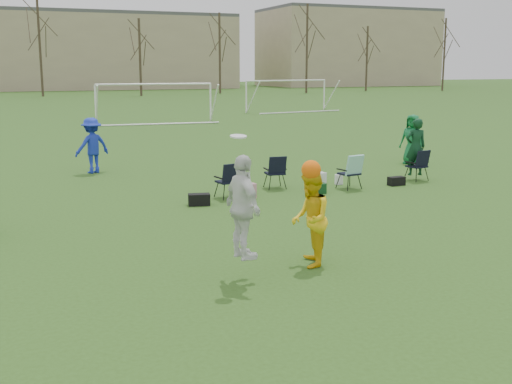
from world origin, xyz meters
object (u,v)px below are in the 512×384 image
fielder_green_far (412,139)px  goal_right (287,87)px  goal_mid (154,92)px  center_contest (282,213)px  fielder_blue (92,145)px

fielder_green_far → goal_right: (7.42, 26.91, 1.02)m
fielder_green_far → goal_mid: (-4.58, 20.91, 1.02)m
fielder_green_far → center_contest: bearing=-75.2°
goal_mid → goal_right: 13.42m
fielder_blue → fielder_green_far: (11.12, -2.31, -0.02)m
fielder_green_far → fielder_blue: bearing=-132.2°
fielder_green_far → center_contest: center_contest is taller
center_contest → goal_right: 40.38m
center_contest → goal_right: bearing=65.0°
fielder_blue → goal_right: (18.54, 24.60, 1.00)m
center_contest → goal_right: (17.04, 36.61, 0.87)m
goal_mid → goal_right: same height
fielder_green_far → goal_mid: size_ratio=0.24×
center_contest → goal_mid: bearing=80.7°
fielder_blue → fielder_green_far: bearing=147.6°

